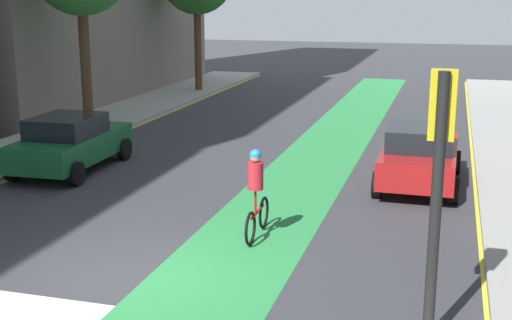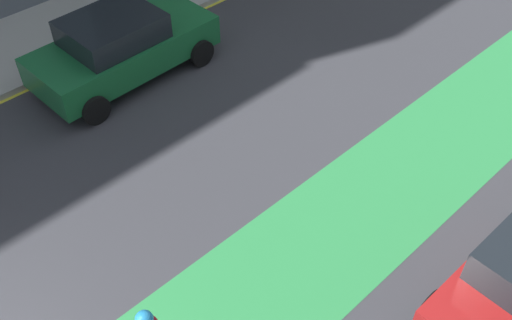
# 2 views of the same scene
# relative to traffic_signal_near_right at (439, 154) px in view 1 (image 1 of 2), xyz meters

# --- Properties ---
(ground_plane) EXTENTS (120.00, 120.00, 0.00)m
(ground_plane) POSITION_rel_traffic_signal_near_right_xyz_m (-5.11, 0.75, -2.71)
(ground_plane) COLOR #38383D
(bike_lane_paint) EXTENTS (2.40, 60.00, 0.01)m
(bike_lane_paint) POSITION_rel_traffic_signal_near_right_xyz_m (-3.61, 0.75, -2.71)
(bike_lane_paint) COLOR #2D8C47
(bike_lane_paint) RESTS_ON ground_plane
(traffic_signal_near_right) EXTENTS (0.35, 0.52, 3.85)m
(traffic_signal_near_right) POSITION_rel_traffic_signal_near_right_xyz_m (0.00, 0.00, 0.00)
(traffic_signal_near_right) COLOR black
(traffic_signal_near_right) RESTS_ON ground_plane
(car_green_left_far) EXTENTS (2.14, 4.26, 1.57)m
(car_green_left_far) POSITION_rel_traffic_signal_near_right_xyz_m (-10.00, 7.12, -1.91)
(car_green_left_far) COLOR #196033
(car_green_left_far) RESTS_ON ground_plane
(car_red_right_far) EXTENTS (2.07, 4.23, 1.57)m
(car_red_right_far) POSITION_rel_traffic_signal_near_right_xyz_m (-0.55, 8.21, -1.91)
(car_red_right_far) COLOR #A51919
(car_red_right_far) RESTS_ON ground_plane
(cyclist_in_lane) EXTENTS (0.32, 1.73, 1.86)m
(cyclist_in_lane) POSITION_rel_traffic_signal_near_right_xyz_m (-3.53, 3.29, -1.74)
(cyclist_in_lane) COLOR black
(cyclist_in_lane) RESTS_ON ground_plane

